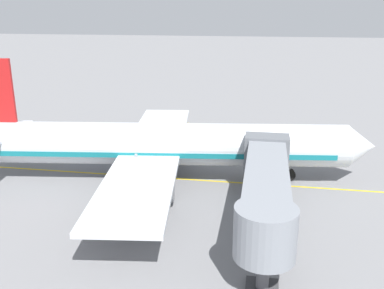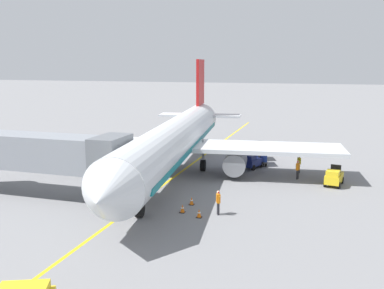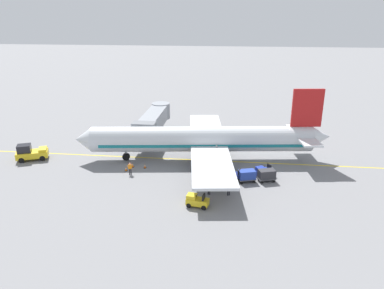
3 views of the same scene
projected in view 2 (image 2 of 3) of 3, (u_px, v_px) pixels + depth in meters
ground_plane at (170, 180)px, 37.90m from camera, size 400.00×400.00×0.00m
gate_lead_in_line at (170, 180)px, 37.90m from camera, size 0.24×80.00×0.01m
parked_airliner at (175, 141)px, 39.29m from camera, size 30.42×37.33×10.63m
jet_bridge at (32, 152)px, 33.01m from camera, size 15.61×3.50×4.98m
baggage_tug_lead at (244, 152)px, 46.35m from camera, size 2.29×2.76×1.62m
baggage_tug_trailing at (252, 161)px, 42.11m from camera, size 2.01×2.76×1.62m
baggage_tug_spare at (334, 177)px, 36.12m from camera, size 1.67×2.67×1.62m
baggage_cart_front at (259, 156)px, 43.54m from camera, size 1.92×2.97×1.58m
baggage_cart_second_in_train at (259, 151)px, 46.08m from camera, size 1.92×2.97×1.58m
ground_crew_wing_walker at (218, 201)px, 29.04m from camera, size 0.38×0.70×1.69m
ground_crew_loader at (298, 169)px, 38.06m from camera, size 0.35×0.71×1.69m
ground_crew_marshaller at (299, 163)px, 40.27m from camera, size 0.37×0.70×1.69m
safety_cone_nose_left at (199, 213)px, 28.61m from camera, size 0.36×0.36×0.59m
safety_cone_nose_right at (192, 201)px, 31.21m from camera, size 0.36×0.36×0.59m
safety_cone_wing_tip at (182, 208)px, 29.57m from camera, size 0.36×0.36×0.59m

